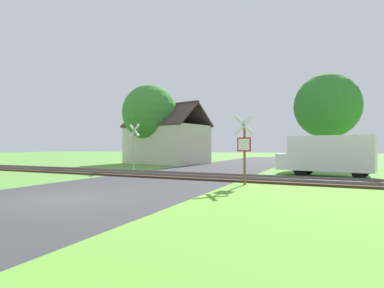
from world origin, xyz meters
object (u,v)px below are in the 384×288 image
mail_truck (328,154)px  crossing_sign_far (134,144)px  stop_sign_near (244,146)px  tree_right (327,106)px  tree_left (150,113)px  house (166,143)px

mail_truck → crossing_sign_far: bearing=105.8°
stop_sign_near → tree_right: tree_right is taller
crossing_sign_far → mail_truck: crossing_sign_far is taller
crossing_sign_far → tree_right: (12.02, 8.74, 2.98)m
stop_sign_near → crossing_sign_far: 9.80m
tree_right → crossing_sign_far: bearing=-144.0°
tree_right → tree_left: bearing=-176.4°
stop_sign_near → house: size_ratio=0.34×
house → tree_right: 14.83m
stop_sign_near → house: (-11.33, 13.39, 0.35)m
house → stop_sign_near: bearing=-36.9°
stop_sign_near → tree_right: 13.83m
stop_sign_near → tree_right: size_ratio=0.41×
crossing_sign_far → tree_left: 9.12m
tree_left → mail_truck: bearing=-23.2°
stop_sign_near → crossing_sign_far: size_ratio=0.94×
house → tree_left: tree_left is taller
stop_sign_near → tree_left: tree_left is taller
crossing_sign_far → mail_truck: 12.10m
tree_right → tree_left: (-15.67, -0.98, 0.12)m
stop_sign_near → tree_left: bearing=-39.7°
stop_sign_near → tree_right: (3.24, 13.08, 3.14)m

